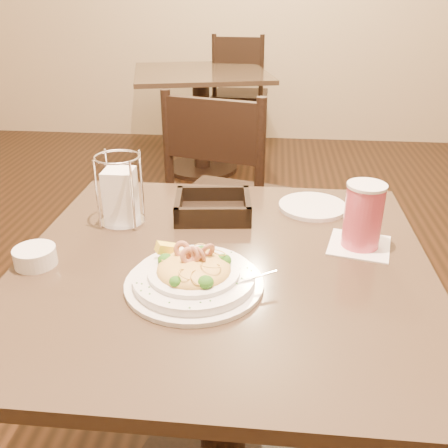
# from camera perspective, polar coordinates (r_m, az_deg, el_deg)

# --- Properties ---
(main_table) EXTENTS (0.90, 0.90, 0.72)m
(main_table) POSITION_cam_1_polar(r_m,az_deg,el_deg) (1.22, -0.10, -13.48)
(main_table) COLOR black
(main_table) RESTS_ON ground
(background_table) EXTENTS (1.09, 1.09, 0.72)m
(background_table) POSITION_cam_1_polar(r_m,az_deg,el_deg) (3.65, -2.62, 13.57)
(background_table) COLOR black
(background_table) RESTS_ON ground
(dining_chair_near) EXTENTS (0.52, 0.52, 0.93)m
(dining_chair_near) POSITION_cam_1_polar(r_m,az_deg,el_deg) (2.01, 0.15, 3.24)
(dining_chair_near) COLOR black
(dining_chair_near) RESTS_ON ground
(dining_chair_far) EXTENTS (0.44, 0.44, 0.93)m
(dining_chair_far) POSITION_cam_1_polar(r_m,az_deg,el_deg) (4.12, 1.77, 15.03)
(dining_chair_far) COLOR black
(dining_chair_far) RESTS_ON ground
(pasta_bowl) EXTENTS (0.30, 0.28, 0.09)m
(pasta_bowl) POSITION_cam_1_polar(r_m,az_deg,el_deg) (1.00, -3.46, -5.81)
(pasta_bowl) COLOR white
(pasta_bowl) RESTS_ON main_table
(drink_glass) EXTENTS (0.16, 0.16, 0.15)m
(drink_glass) POSITION_cam_1_polar(r_m,az_deg,el_deg) (1.16, 15.61, 0.86)
(drink_glass) COLOR white
(drink_glass) RESTS_ON main_table
(bread_basket) EXTENTS (0.21, 0.18, 0.05)m
(bread_basket) POSITION_cam_1_polar(r_m,az_deg,el_deg) (1.30, -1.27, 1.75)
(bread_basket) COLOR black
(bread_basket) RESTS_ON main_table
(napkin_caddy) EXTENTS (0.11, 0.11, 0.18)m
(napkin_caddy) POSITION_cam_1_polar(r_m,az_deg,el_deg) (1.26, -11.74, 3.31)
(napkin_caddy) COLOR silver
(napkin_caddy) RESTS_ON main_table
(side_plate) EXTENTS (0.22, 0.22, 0.01)m
(side_plate) POSITION_cam_1_polar(r_m,az_deg,el_deg) (1.36, 10.09, 1.99)
(side_plate) COLOR white
(side_plate) RESTS_ON main_table
(butter_ramekin) EXTENTS (0.10, 0.10, 0.04)m
(butter_ramekin) POSITION_cam_1_polar(r_m,az_deg,el_deg) (1.15, -20.78, -3.49)
(butter_ramekin) COLOR white
(butter_ramekin) RESTS_ON main_table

